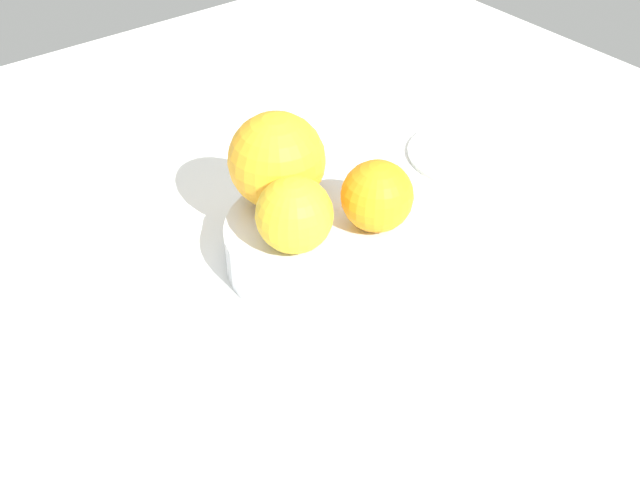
{
  "coord_description": "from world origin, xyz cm",
  "views": [
    {
      "loc": [
        -41.38,
        32.05,
        44.27
      ],
      "look_at": [
        0.0,
        0.0,
        2.37
      ],
      "focal_mm": 43.6,
      "sensor_mm": 36.0,
      "label": 1
    }
  ],
  "objects_px": {
    "orange_in_bowl_1": "(277,160)",
    "fruit_bowl": "(320,244)",
    "orange_in_bowl_2": "(377,196)",
    "orange_in_bowl_0": "(294,215)",
    "side_plate": "(469,152)"
  },
  "relations": [
    {
      "from": "orange_in_bowl_1",
      "to": "fruit_bowl",
      "type": "bearing_deg",
      "value": -172.29
    },
    {
      "from": "fruit_bowl",
      "to": "orange_in_bowl_2",
      "type": "distance_m",
      "value": 0.07
    },
    {
      "from": "fruit_bowl",
      "to": "orange_in_bowl_0",
      "type": "distance_m",
      "value": 0.06
    },
    {
      "from": "fruit_bowl",
      "to": "orange_in_bowl_1",
      "type": "distance_m",
      "value": 0.08
    },
    {
      "from": "orange_in_bowl_0",
      "to": "orange_in_bowl_2",
      "type": "xyz_separation_m",
      "value": [
        -0.02,
        -0.07,
        -0.0
      ]
    },
    {
      "from": "orange_in_bowl_1",
      "to": "side_plate",
      "type": "height_order",
      "value": "orange_in_bowl_1"
    },
    {
      "from": "fruit_bowl",
      "to": "side_plate",
      "type": "height_order",
      "value": "fruit_bowl"
    },
    {
      "from": "orange_in_bowl_1",
      "to": "orange_in_bowl_2",
      "type": "bearing_deg",
      "value": -150.95
    },
    {
      "from": "orange_in_bowl_0",
      "to": "orange_in_bowl_2",
      "type": "bearing_deg",
      "value": -105.8
    },
    {
      "from": "orange_in_bowl_1",
      "to": "orange_in_bowl_2",
      "type": "xyz_separation_m",
      "value": [
        -0.08,
        -0.04,
        -0.01
      ]
    },
    {
      "from": "side_plate",
      "to": "orange_in_bowl_0",
      "type": "bearing_deg",
      "value": 100.58
    },
    {
      "from": "orange_in_bowl_2",
      "to": "side_plate",
      "type": "xyz_separation_m",
      "value": [
        0.07,
        -0.19,
        -0.07
      ]
    },
    {
      "from": "fruit_bowl",
      "to": "orange_in_bowl_0",
      "type": "xyz_separation_m",
      "value": [
        -0.01,
        0.03,
        0.05
      ]
    },
    {
      "from": "orange_in_bowl_0",
      "to": "orange_in_bowl_2",
      "type": "relative_size",
      "value": 1.04
    },
    {
      "from": "orange_in_bowl_2",
      "to": "side_plate",
      "type": "bearing_deg",
      "value": -70.27
    }
  ]
}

